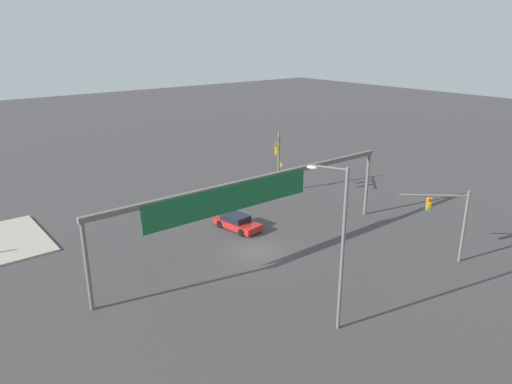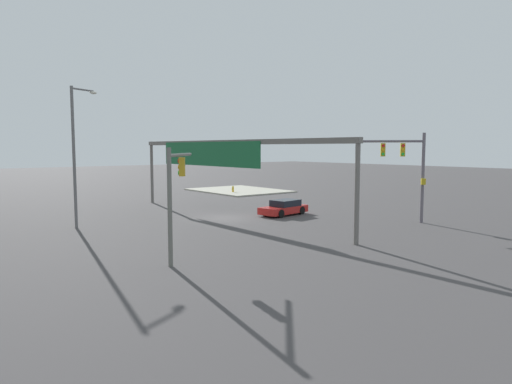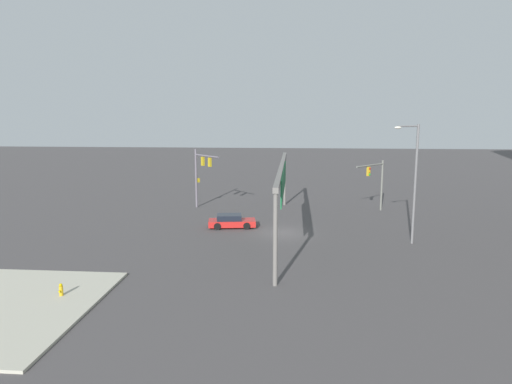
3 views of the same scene
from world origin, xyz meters
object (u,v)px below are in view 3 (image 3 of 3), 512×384
object	(u,v)px
traffic_signal_opposite_side	(201,170)
sedan_car_approaching	(231,221)
streetlamp_curved_arm	(413,177)
fire_hydrant_on_curb	(61,290)
traffic_signal_near_corner	(376,177)

from	to	relation	value
traffic_signal_opposite_side	sedan_car_approaching	world-z (taller)	traffic_signal_opposite_side
traffic_signal_opposite_side	sedan_car_approaching	distance (m)	10.20
streetlamp_curved_arm	fire_hydrant_on_curb	distance (m)	26.13
traffic_signal_near_corner	fire_hydrant_on_curb	distance (m)	33.37
traffic_signal_opposite_side	streetlamp_curved_arm	distance (m)	23.11
traffic_signal_near_corner	fire_hydrant_on_curb	world-z (taller)	traffic_signal_near_corner
fire_hydrant_on_curb	traffic_signal_opposite_side	bearing A→B (deg)	173.80
traffic_signal_near_corner	sedan_car_approaching	bearing A→B (deg)	-18.35
sedan_car_approaching	fire_hydrant_on_curb	size ratio (longest dim) A/B	6.26
traffic_signal_near_corner	sedan_car_approaching	world-z (taller)	traffic_signal_near_corner
traffic_signal_opposite_side	fire_hydrant_on_curb	size ratio (longest dim) A/B	9.09
streetlamp_curved_arm	sedan_car_approaching	distance (m)	16.20
traffic_signal_near_corner	fire_hydrant_on_curb	size ratio (longest dim) A/B	7.62
traffic_signal_near_corner	streetlamp_curved_arm	world-z (taller)	streetlamp_curved_arm
traffic_signal_near_corner	streetlamp_curved_arm	distance (m)	12.48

